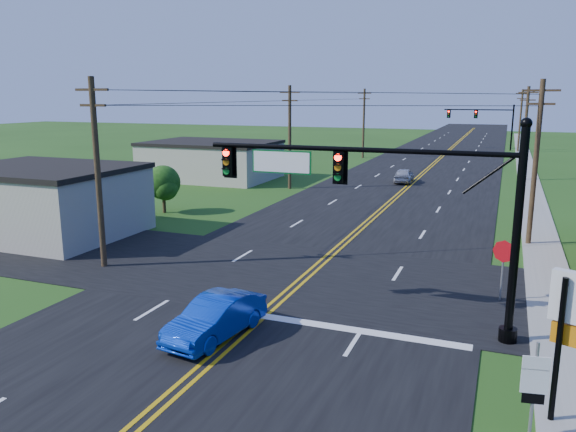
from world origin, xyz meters
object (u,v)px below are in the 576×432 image
at_px(route_sign, 534,384).
at_px(stop_sign, 503,258).
at_px(blue_car, 216,319).
at_px(signal_mast_far, 482,120).
at_px(signal_mast_main, 381,195).

xyz_separation_m(route_sign, stop_sign, (-0.83, 9.63, 0.38)).
bearing_deg(route_sign, stop_sign, 85.02).
height_order(blue_car, stop_sign, stop_sign).
height_order(signal_mast_far, blue_car, signal_mast_far).
bearing_deg(blue_car, signal_mast_far, 94.97).
relative_size(signal_mast_main, signal_mast_far, 1.03).
xyz_separation_m(signal_mast_main, route_sign, (4.99, -5.66, -3.29)).
xyz_separation_m(blue_car, stop_sign, (9.02, 7.24, 1.14)).
bearing_deg(stop_sign, signal_mast_main, -115.09).
height_order(signal_mast_far, stop_sign, signal_mast_far).
relative_size(blue_car, stop_sign, 1.67).
bearing_deg(route_sign, signal_mast_main, 121.53).
xyz_separation_m(signal_mast_far, blue_car, (-4.96, -75.26, -3.84)).
distance_m(signal_mast_far, route_sign, 77.87).
height_order(signal_mast_main, route_sign, signal_mast_main).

